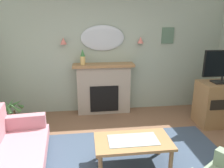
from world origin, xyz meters
TOP-DOWN VIEW (x-y plane):
  - wall_back at (0.00, 2.59)m, footprint 6.26×0.10m
  - fireplace at (-0.19, 2.36)m, footprint 1.36×0.36m
  - mantel_vase_right at (-0.64, 2.34)m, footprint 0.11×0.11m
  - wall_mirror at (-0.19, 2.51)m, footprint 0.96×0.06m
  - wall_sconce_left at (-1.04, 2.46)m, footprint 0.14×0.14m
  - wall_sconce_right at (0.66, 2.46)m, footprint 0.14×0.14m
  - framed_picture at (1.31, 2.52)m, footprint 0.28×0.03m
  - coffee_table at (0.05, 0.34)m, footprint 1.10×0.60m
  - floral_couch at (-1.74, 0.44)m, footprint 1.01×1.78m
  - tv_cabinet at (2.08, 1.48)m, footprint 0.80×0.57m
  - tv_flatscreen at (2.08, 1.46)m, footprint 0.84×0.24m
  - potted_plant_small_fern at (-2.03, 1.83)m, footprint 0.37×0.38m

SIDE VIEW (x-z plane):
  - potted_plant_small_fern at x=-2.03m, z-range -0.01..0.59m
  - floral_couch at x=-1.74m, z-range -0.06..0.70m
  - coffee_table at x=0.05m, z-range 0.16..0.61m
  - tv_cabinet at x=2.08m, z-range 0.00..0.90m
  - fireplace at x=-0.19m, z-range -0.01..1.15m
  - tv_flatscreen at x=2.08m, z-range 0.92..1.57m
  - mantel_vase_right at x=-0.64m, z-range 1.16..1.50m
  - wall_back at x=0.00m, z-range 0.00..2.74m
  - wall_sconce_left at x=-1.04m, z-range 1.59..1.73m
  - wall_sconce_right at x=0.66m, z-range 1.59..1.73m
  - wall_mirror at x=-0.19m, z-range 1.43..1.99m
  - framed_picture at x=1.31m, z-range 1.57..1.93m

